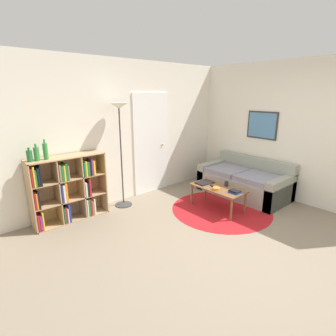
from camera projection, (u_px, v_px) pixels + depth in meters
ground_plane at (242, 251)px, 3.46m from camera, size 14.00×14.00×0.00m
wall_back at (132, 132)px, 5.00m from camera, size 7.40×0.11×2.60m
wall_right at (256, 128)px, 5.43m from camera, size 0.08×5.57×2.60m
rug at (221, 209)px, 4.69m from camera, size 1.75×1.75×0.01m
bookshelf at (67, 189)px, 4.18m from camera, size 1.17×0.34×1.07m
floor_lamp at (120, 123)px, 4.46m from camera, size 0.31×0.31×1.85m
couch at (245, 182)px, 5.35m from camera, size 0.91×1.72×0.73m
coffee_table at (218, 190)px, 4.62m from camera, size 0.47×0.96×0.41m
laptop at (205, 182)px, 4.82m from camera, size 0.33×0.25×0.02m
bowl at (216, 189)px, 4.48m from camera, size 0.13×0.13×0.04m
book_stack_on_table at (235, 192)px, 4.34m from camera, size 0.15×0.18×0.04m
cup at (226, 184)px, 4.67m from camera, size 0.07×0.07×0.09m
remote at (213, 186)px, 4.62m from camera, size 0.11×0.18×0.02m
bottle_left at (30, 156)px, 3.70m from camera, size 0.08×0.08×0.20m
bottle_middle at (37, 154)px, 3.75m from camera, size 0.08×0.08×0.25m
bottle_right at (45, 151)px, 3.82m from camera, size 0.07×0.07×0.30m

